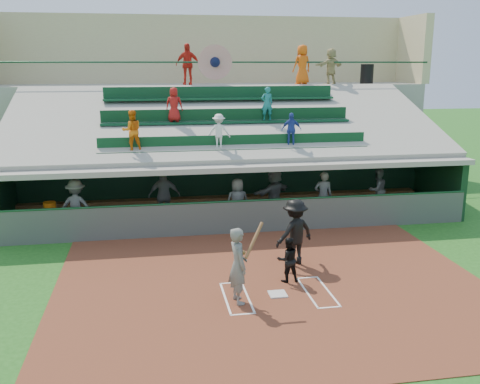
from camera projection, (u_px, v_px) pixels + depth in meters
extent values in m
plane|color=#1D5818|center=(278.00, 295.00, 13.15)|extent=(100.00, 100.00, 0.00)
cube|color=#602C1B|center=(273.00, 287.00, 13.63)|extent=(11.00, 9.00, 0.02)
cube|color=silver|center=(278.00, 294.00, 13.15)|extent=(0.43, 0.43, 0.03)
cube|color=white|center=(248.00, 297.00, 13.03)|extent=(0.05, 1.80, 0.01)
cube|color=silver|center=(307.00, 292.00, 13.27)|extent=(0.05, 1.80, 0.01)
cube|color=white|center=(225.00, 298.00, 12.94)|extent=(0.05, 1.80, 0.01)
cube|color=white|center=(328.00, 291.00, 13.36)|extent=(0.05, 1.80, 0.01)
cube|color=white|center=(231.00, 283.00, 13.84)|extent=(0.60, 0.05, 0.01)
cube|color=white|center=(307.00, 278.00, 14.18)|extent=(0.60, 0.05, 0.01)
cube|color=white|center=(243.00, 314.00, 12.12)|extent=(0.60, 0.05, 0.01)
cube|color=white|center=(329.00, 307.00, 12.46)|extent=(0.60, 0.05, 0.01)
cube|color=#99968B|center=(234.00, 218.00, 19.62)|extent=(16.00, 3.50, 0.04)
cube|color=gray|center=(212.00, 133.00, 25.55)|extent=(20.00, 3.00, 4.60)
cube|color=#4E534E|center=(243.00, 218.00, 17.81)|extent=(16.00, 0.06, 1.10)
cylinder|color=#154223|center=(243.00, 201.00, 17.68)|extent=(16.00, 0.08, 0.08)
cube|color=black|center=(227.00, 179.00, 21.04)|extent=(16.00, 0.25, 2.20)
cube|color=black|center=(1.00, 199.00, 18.05)|extent=(0.25, 3.50, 2.20)
cube|color=black|center=(438.00, 182.00, 20.67)|extent=(0.25, 3.50, 2.20)
cube|color=gray|center=(234.00, 160.00, 19.10)|extent=(16.40, 3.90, 0.18)
cube|color=gray|center=(221.00, 170.00, 22.70)|extent=(16.40, 3.50, 2.30)
cube|color=gray|center=(216.00, 138.00, 24.01)|extent=(16.40, 0.30, 4.60)
cube|color=gray|center=(226.00, 119.00, 20.58)|extent=(16.40, 6.51, 2.37)
cube|color=#0B331B|center=(237.00, 150.00, 18.47)|extent=(9.40, 0.42, 0.08)
cube|color=#0D3B1D|center=(236.00, 141.00, 18.60)|extent=(9.40, 0.06, 0.45)
cube|color=#0C3721|center=(228.00, 122.00, 20.11)|extent=(9.40, 0.42, 0.08)
cube|color=#0C351A|center=(228.00, 115.00, 20.24)|extent=(9.40, 0.06, 0.45)
cube|color=#0D3B21|center=(221.00, 99.00, 21.76)|extent=(9.40, 0.42, 0.08)
cube|color=#0D391D|center=(221.00, 92.00, 21.89)|extent=(9.40, 0.06, 0.45)
imported|color=orange|center=(132.00, 131.00, 17.82)|extent=(0.75, 0.63, 1.37)
imported|color=silver|center=(219.00, 131.00, 18.32)|extent=(0.85, 0.60, 1.19)
imported|color=#263F98|center=(291.00, 130.00, 18.74)|extent=(0.73, 0.37, 1.19)
imported|color=#A11512|center=(174.00, 105.00, 19.72)|extent=(0.68, 0.50, 1.27)
imported|color=#1A7575|center=(267.00, 104.00, 20.30)|extent=(0.48, 0.33, 1.25)
cylinder|color=#123923|center=(215.00, 62.00, 23.33)|extent=(20.00, 0.07, 0.07)
cylinder|color=red|center=(215.00, 62.00, 23.31)|extent=(1.50, 0.06, 1.50)
sphere|color=black|center=(215.00, 62.00, 23.28)|extent=(0.44, 0.44, 0.44)
cube|color=tan|center=(207.00, 50.00, 26.06)|extent=(20.00, 0.40, 3.20)
cube|color=#C6B584|center=(413.00, 50.00, 26.27)|extent=(0.40, 3.00, 3.20)
imported|color=#5C5E59|center=(238.00, 265.00, 12.55)|extent=(0.54, 0.74, 1.85)
cylinder|color=brown|center=(254.00, 240.00, 12.31)|extent=(0.56, 0.54, 0.75)
sphere|color=olive|center=(244.00, 253.00, 12.50)|extent=(0.10, 0.10, 0.10)
imported|color=black|center=(288.00, 260.00, 13.83)|extent=(0.61, 0.49, 1.20)
imported|color=black|center=(295.00, 232.00, 14.94)|extent=(1.40, 1.15, 1.89)
cube|color=#966336|center=(223.00, 202.00, 20.86)|extent=(15.71, 0.64, 0.47)
cube|color=silver|center=(52.00, 223.00, 17.77)|extent=(0.78, 0.59, 0.67)
cylinder|color=#CE5F0C|center=(50.00, 208.00, 17.62)|extent=(0.40, 0.40, 0.40)
imported|color=#60625D|center=(76.00, 206.00, 17.74)|extent=(1.25, 0.84, 1.80)
imported|color=#61635E|center=(164.00, 196.00, 18.90)|extent=(1.13, 0.50, 1.91)
imported|color=#5B5D58|center=(238.00, 202.00, 18.51)|extent=(0.84, 0.56, 1.67)
imported|color=#555752|center=(274.00, 193.00, 19.40)|extent=(1.72, 1.43, 1.85)
imported|color=#61645F|center=(323.00, 196.00, 19.21)|extent=(0.71, 0.53, 1.76)
imported|color=#60635E|center=(377.00, 190.00, 20.40)|extent=(0.93, 0.81, 1.62)
cylinder|color=black|center=(367.00, 74.00, 25.32)|extent=(0.61, 0.61, 0.91)
imported|color=red|center=(188.00, 64.00, 23.74)|extent=(1.10, 0.53, 1.82)
imported|color=#E1540D|center=(302.00, 65.00, 24.07)|extent=(0.98, 0.77, 1.77)
imported|color=tan|center=(331.00, 66.00, 24.35)|extent=(1.58, 1.01, 1.63)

